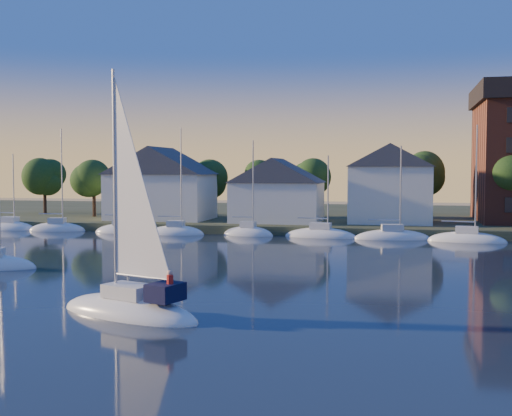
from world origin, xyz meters
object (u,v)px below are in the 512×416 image
(clubhouse_west, at_px, (161,182))
(hero_sailboat, at_px, (131,305))
(clubhouse_centre, at_px, (277,189))
(clubhouse_east, at_px, (390,183))

(clubhouse_west, bearing_deg, hero_sailboat, -70.62)
(clubhouse_west, height_order, hero_sailboat, hero_sailboat)
(clubhouse_centre, height_order, hero_sailboat, hero_sailboat)
(clubhouse_west, xyz_separation_m, clubhouse_east, (30.00, 1.00, 0.07))
(clubhouse_east, xyz_separation_m, hero_sailboat, (-12.52, -50.70, -5.41))
(clubhouse_centre, relative_size, clubhouse_east, 1.10)
(clubhouse_east, distance_m, hero_sailboat, 52.51)
(clubhouse_west, bearing_deg, clubhouse_centre, -3.58)
(clubhouse_east, height_order, hero_sailboat, hero_sailboat)
(clubhouse_east, bearing_deg, clubhouse_west, -178.09)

